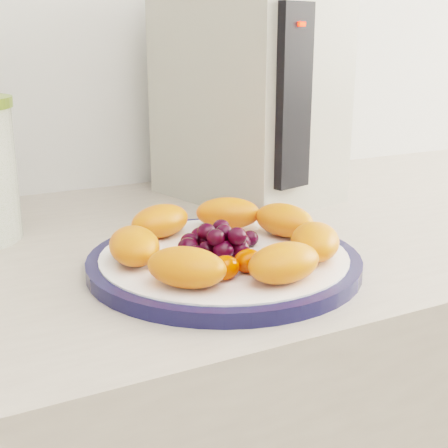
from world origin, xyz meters
TOP-DOWN VIEW (x-y plane):
  - plate_rim at (0.00, 1.07)m, footprint 0.29×0.29m
  - plate_face at (0.00, 1.07)m, footprint 0.26×0.26m
  - appliance_body at (0.18, 1.34)m, footprint 0.24×0.29m
  - appliance_panel at (0.17, 1.20)m, footprint 0.06×0.03m
  - appliance_led at (0.17, 1.19)m, footprint 0.01×0.01m
  - fruit_plate at (0.00, 1.07)m, footprint 0.25×0.25m

SIDE VIEW (x-z plane):
  - plate_rim at x=0.00m, z-range 0.90..0.91m
  - plate_face at x=0.00m, z-range 0.90..0.92m
  - fruit_plate at x=0.00m, z-range 0.92..0.95m
  - appliance_body at x=0.18m, z-range 0.90..1.22m
  - appliance_panel at x=0.17m, z-range 0.95..1.18m
  - appliance_led at x=0.17m, z-range 1.15..1.15m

